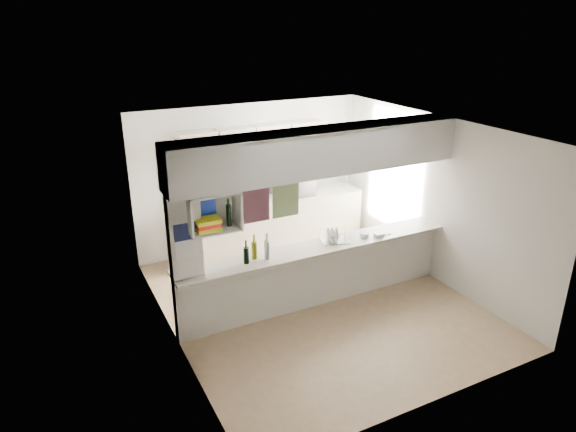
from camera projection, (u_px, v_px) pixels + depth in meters
floor at (316, 303)px, 7.62m from camera, size 4.80×4.80×0.00m
ceiling at (320, 129)px, 6.67m from camera, size 4.80×4.80×0.00m
wall_back at (251, 177)px, 9.13m from camera, size 4.20×0.00×4.20m
wall_left at (169, 251)px, 6.26m from camera, size 0.00×4.80×4.80m
wall_right at (434, 199)px, 8.03m from camera, size 0.00×4.80×4.80m
servery_partition at (308, 199)px, 6.94m from camera, size 4.20×0.50×2.60m
cubby_shelf at (211, 214)px, 6.28m from camera, size 0.65×0.35×0.50m
kitchen_run at (265, 205)px, 9.16m from camera, size 3.60×0.63×2.24m
microwave at (297, 186)px, 9.32m from camera, size 0.63×0.45×0.33m
bowl at (297, 176)px, 9.22m from camera, size 0.24×0.24×0.06m
dish_rack at (335, 235)px, 7.43m from camera, size 0.47×0.40×0.21m
cup at (333, 240)px, 7.32m from camera, size 0.14×0.14×0.09m
wine_bottles at (256, 251)px, 6.82m from camera, size 0.37×0.15×0.37m
plastic_tubs at (371, 235)px, 7.58m from camera, size 0.49×0.22×0.07m
utensil_jar at (231, 201)px, 8.83m from camera, size 0.11×0.11×0.15m
knife_block at (252, 195)px, 9.02m from camera, size 0.13×0.12×0.22m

